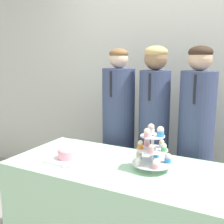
{
  "coord_description": "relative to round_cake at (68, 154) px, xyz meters",
  "views": [
    {
      "loc": [
        0.81,
        -1.28,
        1.49
      ],
      "look_at": [
        -0.08,
        0.4,
        1.11
      ],
      "focal_mm": 45.0,
      "sensor_mm": 36.0,
      "label": 1
    }
  ],
  "objects": [
    {
      "name": "student_1",
      "position": [
        0.4,
        0.71,
        -0.02
      ],
      "size": [
        0.26,
        0.27,
        1.58
      ],
      "color": "#384266",
      "rests_on": "ground_plane"
    },
    {
      "name": "round_cake",
      "position": [
        0.0,
        0.0,
        0.0
      ],
      "size": [
        0.27,
        0.27,
        0.09
      ],
      "color": "white",
      "rests_on": "table"
    },
    {
      "name": "cake_knife",
      "position": [
        0.08,
        -0.15,
        -0.04
      ],
      "size": [
        0.23,
        0.18,
        0.01
      ],
      "rotation": [
        0.0,
        0.0,
        -0.65
      ],
      "color": "silver",
      "rests_on": "table"
    },
    {
      "name": "student_0",
      "position": [
        0.06,
        0.71,
        -0.06
      ],
      "size": [
        0.3,
        0.3,
        1.56
      ],
      "color": "#384266",
      "rests_on": "ground_plane"
    },
    {
      "name": "wall_back",
      "position": [
        0.38,
        1.24,
        0.55
      ],
      "size": [
        9.0,
        0.06,
        2.7
      ],
      "color": "silver",
      "rests_on": "ground_plane"
    },
    {
      "name": "student_2",
      "position": [
        0.76,
        0.71,
        -0.04
      ],
      "size": [
        0.29,
        0.29,
        1.58
      ],
      "color": "#384266",
      "rests_on": "ground_plane"
    },
    {
      "name": "cupcake_stand",
      "position": [
        0.6,
        0.12,
        0.1
      ],
      "size": [
        0.27,
        0.27,
        0.3
      ],
      "color": "silver",
      "rests_on": "table"
    },
    {
      "name": "table",
      "position": [
        0.38,
        0.08,
        -0.42
      ],
      "size": [
        1.57,
        0.73,
        0.75
      ],
      "color": "#A8DBB2",
      "rests_on": "ground_plane"
    }
  ]
}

